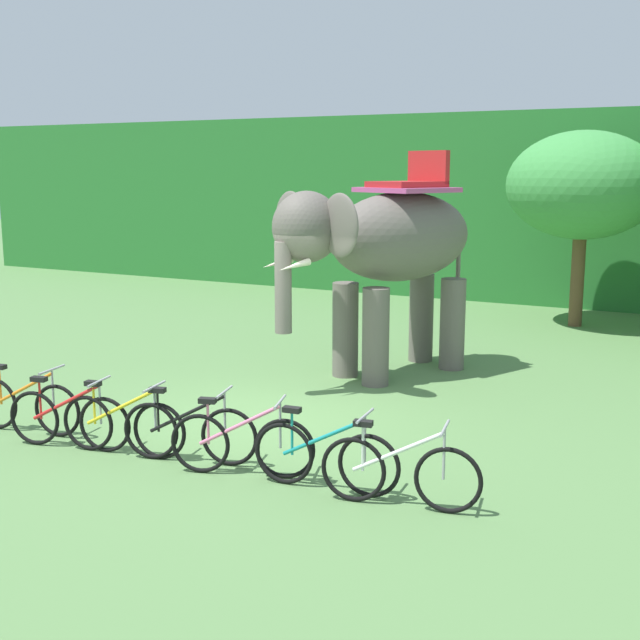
{
  "coord_description": "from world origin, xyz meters",
  "views": [
    {
      "loc": [
        5.69,
        -9.38,
        3.49
      ],
      "look_at": [
        0.33,
        1.0,
        1.3
      ],
      "focal_mm": 45.66,
      "sensor_mm": 36.0,
      "label": 1
    }
  ],
  "objects": [
    {
      "name": "ground_plane",
      "position": [
        0.0,
        0.0,
        0.0
      ],
      "size": [
        80.0,
        80.0,
        0.0
      ],
      "primitive_type": "plane",
      "color": "#567F47"
    },
    {
      "name": "foliage_hedge",
      "position": [
        0.0,
        14.46,
        2.46
      ],
      "size": [
        36.0,
        6.0,
        4.92
      ],
      "primitive_type": "cube",
      "color": "#28702D",
      "rests_on": "ground"
    },
    {
      "name": "tree_right",
      "position": [
        2.56,
        9.18,
        3.11
      ],
      "size": [
        3.29,
        3.29,
        4.3
      ],
      "color": "brown",
      "rests_on": "ground"
    },
    {
      "name": "elephant",
      "position": [
        0.48,
        3.14,
        2.2
      ],
      "size": [
        3.0,
        4.16,
        3.78
      ],
      "color": "#665E56",
      "rests_on": "ground"
    },
    {
      "name": "bike_orange",
      "position": [
        -2.58,
        -1.92,
        0.39
      ],
      "size": [
        1.7,
        0.52,
        0.92
      ],
      "color": "black",
      "rests_on": "ground"
    },
    {
      "name": "bike_red",
      "position": [
        -1.61,
        -2.12,
        0.39
      ],
      "size": [
        1.68,
        0.55,
        0.92
      ],
      "color": "black",
      "rests_on": "ground"
    },
    {
      "name": "bike_yellow",
      "position": [
        -0.86,
        -1.98,
        0.39
      ],
      "size": [
        1.7,
        0.52,
        0.92
      ],
      "color": "black",
      "rests_on": "ground"
    },
    {
      "name": "bike_black",
      "position": [
        0.03,
        -1.83,
        0.39
      ],
      "size": [
        1.67,
        0.6,
        0.92
      ],
      "color": "black",
      "rests_on": "ground"
    },
    {
      "name": "bike_pink",
      "position": [
        0.82,
        -1.9,
        0.39
      ],
      "size": [
        1.65,
        0.66,
        0.92
      ],
      "color": "black",
      "rests_on": "ground"
    },
    {
      "name": "bike_teal",
      "position": [
        1.87,
        -1.85,
        0.39
      ],
      "size": [
        1.71,
        0.52,
        0.92
      ],
      "color": "black",
      "rests_on": "ground"
    },
    {
      "name": "bike_white",
      "position": [
        2.76,
        -1.9,
        0.39
      ],
      "size": [
        1.69,
        0.52,
        0.92
      ],
      "color": "black",
      "rests_on": "ground"
    }
  ]
}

